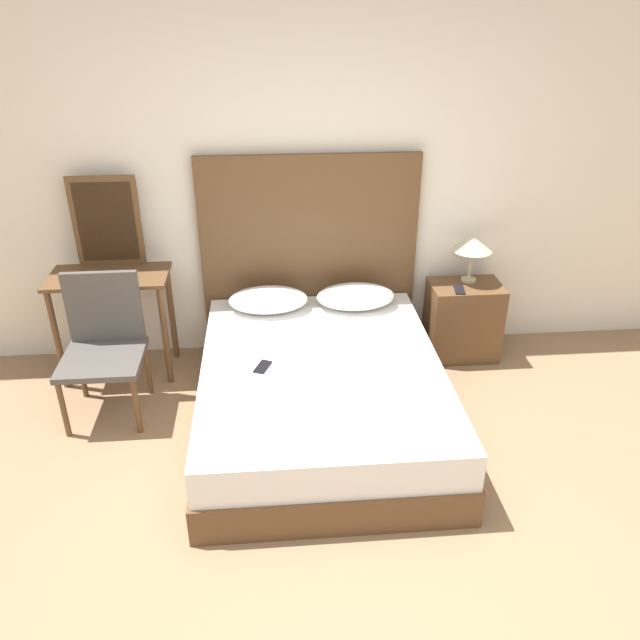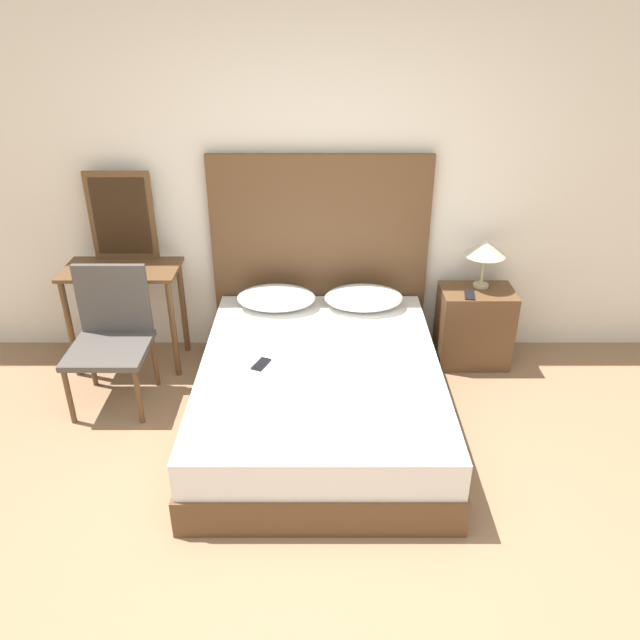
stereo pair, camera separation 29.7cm
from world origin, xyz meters
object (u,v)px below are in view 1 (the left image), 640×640
table_lamp (473,244)px  phone_on_nightstand (459,290)px  bed (321,393)px  vanity_desk (112,297)px  chair (104,339)px  phone_on_bed (263,367)px  nightstand (463,320)px

table_lamp → phone_on_nightstand: 0.35m
bed → vanity_desk: (-1.42, 0.77, 0.39)m
bed → table_lamp: (1.19, 0.86, 0.66)m
bed → chair: bearing=166.9°
phone_on_bed → table_lamp: (1.55, 0.88, 0.43)m
table_lamp → vanity_desk: 2.62m
phone_on_bed → chair: size_ratio=0.18×
bed → phone_on_nightstand: (1.07, 0.69, 0.37)m
phone_on_bed → vanity_desk: size_ratio=0.20×
phone_on_bed → chair: 1.09m
phone_on_bed → table_lamp: table_lamp is taller
table_lamp → phone_on_nightstand: table_lamp is taller
bed → phone_on_nightstand: phone_on_nightstand is taller
chair → table_lamp: bearing=11.6°
phone_on_bed → phone_on_nightstand: size_ratio=1.04×
nightstand → table_lamp: bearing=65.9°
bed → chair: size_ratio=2.12×
bed → table_lamp: size_ratio=5.39×
phone_on_bed → vanity_desk: (-1.05, 0.79, 0.15)m
phone_on_bed → phone_on_nightstand: bearing=26.6°
bed → table_lamp: table_lamp is taller
nightstand → vanity_desk: size_ratio=0.72×
chair → nightstand: bearing=10.2°
bed → vanity_desk: size_ratio=2.41×
phone_on_nightstand → table_lamp: bearing=54.6°
phone_on_bed → chair: (-1.03, 0.35, 0.05)m
bed → phone_on_nightstand: 1.33m
nightstand → phone_on_nightstand: size_ratio=3.73×
bed → table_lamp: bearing=35.8°
nightstand → vanity_desk: (-2.57, -0.02, 0.32)m
nightstand → phone_on_nightstand: bearing=-132.7°
nightstand → bed: bearing=-145.8°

